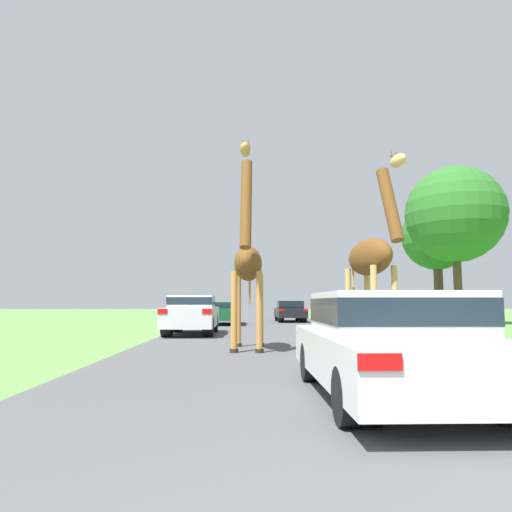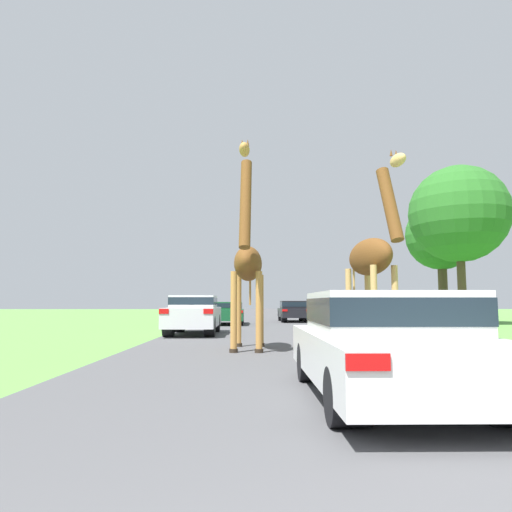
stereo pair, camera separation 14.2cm
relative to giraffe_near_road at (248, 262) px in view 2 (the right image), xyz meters
name	(u,v)px [view 2 (the right image)]	position (x,y,z in m)	size (l,w,h in m)	color
road	(263,320)	(0.95, 19.08, -2.22)	(8.06, 120.00, 0.00)	#4C4C4F
giraffe_near_road	(248,262)	(0.00, 0.00, 0.00)	(0.89, 2.99, 5.00)	#B77F3D
giraffe_companion	(373,257)	(3.16, -0.20, 0.12)	(1.11, 2.68, 4.78)	tan
car_lead_maroon	(388,342)	(1.78, -5.84, -1.52)	(1.97, 4.30, 1.33)	silver
car_queue_right	(293,310)	(2.81, 17.09, -1.52)	(1.70, 4.40, 1.29)	black
car_queue_left	(345,315)	(3.99, 7.21, -1.55)	(1.81, 4.54, 1.24)	gray
car_far_ahead	(194,313)	(-2.05, 5.76, -1.44)	(1.80, 4.35, 1.45)	silver
car_verge_right	(227,312)	(-1.17, 13.58, -1.56)	(1.80, 4.46, 1.22)	#144C28
tree_left_edge	(459,214)	(11.64, 13.03, 3.83)	(5.37, 5.37, 8.76)	#4C3828
tree_right_cluster	(441,236)	(13.30, 19.32, 3.53)	(4.76, 4.76, 8.19)	#4C3828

